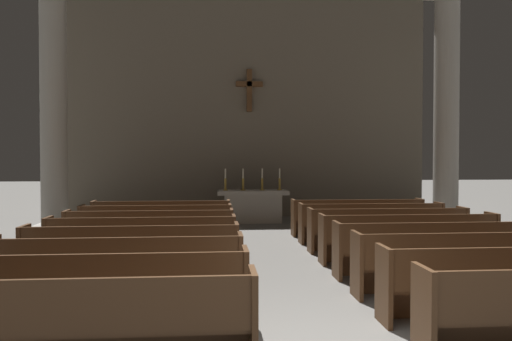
{
  "coord_description": "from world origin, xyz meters",
  "views": [
    {
      "loc": [
        -1.21,
        -4.72,
        2.01
      ],
      "look_at": [
        0.0,
        9.55,
        1.66
      ],
      "focal_mm": 35.03,
      "sensor_mm": 36.0,
      "label": 1
    }
  ],
  "objects_px": {
    "pew_right_row_8": "(357,217)",
    "candlestick_outer_left": "(225,183)",
    "pew_left_row_2": "(99,292)",
    "pew_right_row_7": "(371,223)",
    "pew_left_row_4": "(132,254)",
    "altar": "(253,205)",
    "pew_left_row_7": "(157,225)",
    "candlestick_inner_right": "(262,183)",
    "pew_left_row_3": "(118,269)",
    "pew_left_row_6": "(150,232)",
    "column_left_second": "(54,108)",
    "pew_left_row_5": "(142,242)",
    "pew_right_row_3": "(470,263)",
    "column_right_second": "(446,112)",
    "pew_left_row_8": "(162,219)",
    "candlestick_inner_left": "(243,183)",
    "pew_right_row_5": "(409,238)",
    "pew_right_row_4": "(435,249)",
    "pew_right_row_6": "(388,230)",
    "candlestick_outer_right": "(280,183)",
    "pew_left_row_1": "(71,325)"
  },
  "relations": [
    {
      "from": "altar",
      "to": "pew_left_row_6",
      "type": "bearing_deg",
      "value": -116.29
    },
    {
      "from": "pew_right_row_5",
      "to": "candlestick_inner_left",
      "type": "height_order",
      "value": "candlestick_inner_left"
    },
    {
      "from": "pew_left_row_2",
      "to": "pew_left_row_3",
      "type": "xyz_separation_m",
      "value": [
        0.0,
        1.15,
        0.0
      ]
    },
    {
      "from": "pew_left_row_7",
      "to": "pew_right_row_5",
      "type": "height_order",
      "value": "same"
    },
    {
      "from": "pew_left_row_2",
      "to": "pew_right_row_7",
      "type": "height_order",
      "value": "same"
    },
    {
      "from": "pew_left_row_7",
      "to": "pew_left_row_3",
      "type": "bearing_deg",
      "value": -90.0
    },
    {
      "from": "pew_left_row_5",
      "to": "pew_right_row_7",
      "type": "height_order",
      "value": "same"
    },
    {
      "from": "pew_left_row_6",
      "to": "pew_left_row_8",
      "type": "relative_size",
      "value": 1.0
    },
    {
      "from": "pew_right_row_6",
      "to": "pew_right_row_5",
      "type": "bearing_deg",
      "value": -90.0
    },
    {
      "from": "pew_left_row_3",
      "to": "altar",
      "type": "relative_size",
      "value": 1.56
    },
    {
      "from": "pew_left_row_2",
      "to": "pew_right_row_7",
      "type": "bearing_deg",
      "value": 48.64
    },
    {
      "from": "pew_left_row_3",
      "to": "pew_right_row_7",
      "type": "bearing_deg",
      "value": 42.26
    },
    {
      "from": "pew_right_row_5",
      "to": "pew_right_row_7",
      "type": "bearing_deg",
      "value": 90.0
    },
    {
      "from": "pew_left_row_4",
      "to": "pew_right_row_3",
      "type": "height_order",
      "value": "same"
    },
    {
      "from": "pew_right_row_4",
      "to": "candlestick_outer_right",
      "type": "xyz_separation_m",
      "value": [
        -1.67,
        7.4,
        0.75
      ]
    },
    {
      "from": "pew_left_row_7",
      "to": "pew_left_row_8",
      "type": "relative_size",
      "value": 1.0
    },
    {
      "from": "pew_left_row_7",
      "to": "pew_right_row_7",
      "type": "height_order",
      "value": "same"
    },
    {
      "from": "pew_right_row_5",
      "to": "candlestick_inner_right",
      "type": "height_order",
      "value": "candlestick_inner_right"
    },
    {
      "from": "pew_left_row_5",
      "to": "pew_right_row_7",
      "type": "xyz_separation_m",
      "value": [
        5.05,
        2.29,
        0.0
      ]
    },
    {
      "from": "pew_right_row_8",
      "to": "candlestick_outer_left",
      "type": "distance_m",
      "value": 4.46
    },
    {
      "from": "pew_left_row_3",
      "to": "candlestick_inner_right",
      "type": "height_order",
      "value": "candlestick_inner_right"
    },
    {
      "from": "candlestick_inner_left",
      "to": "pew_right_row_8",
      "type": "bearing_deg",
      "value": -44.91
    },
    {
      "from": "pew_left_row_4",
      "to": "altar",
      "type": "height_order",
      "value": "altar"
    },
    {
      "from": "pew_left_row_4",
      "to": "pew_right_row_8",
      "type": "xyz_separation_m",
      "value": [
        5.05,
        4.59,
        0.0
      ]
    },
    {
      "from": "pew_left_row_6",
      "to": "pew_left_row_7",
      "type": "bearing_deg",
      "value": 90.0
    },
    {
      "from": "pew_right_row_6",
      "to": "candlestick_outer_right",
      "type": "height_order",
      "value": "candlestick_outer_right"
    },
    {
      "from": "pew_left_row_7",
      "to": "candlestick_inner_right",
      "type": "relative_size",
      "value": 5.03
    },
    {
      "from": "pew_left_row_3",
      "to": "column_left_second",
      "type": "xyz_separation_m",
      "value": [
        -3.05,
        7.12,
        2.9
      ]
    },
    {
      "from": "column_left_second",
      "to": "column_right_second",
      "type": "relative_size",
      "value": 1.0
    },
    {
      "from": "pew_right_row_7",
      "to": "altar",
      "type": "xyz_separation_m",
      "value": [
        -2.52,
        3.96,
        0.06
      ]
    },
    {
      "from": "pew_left_row_3",
      "to": "pew_left_row_6",
      "type": "height_order",
      "value": "same"
    },
    {
      "from": "candlestick_outer_right",
      "to": "pew_right_row_4",
      "type": "bearing_deg",
      "value": -77.26
    },
    {
      "from": "pew_left_row_5",
      "to": "pew_right_row_4",
      "type": "height_order",
      "value": "same"
    },
    {
      "from": "pew_right_row_3",
      "to": "pew_right_row_7",
      "type": "distance_m",
      "value": 4.59
    },
    {
      "from": "pew_left_row_7",
      "to": "candlestick_outer_right",
      "type": "bearing_deg",
      "value": 49.58
    },
    {
      "from": "pew_right_row_5",
      "to": "pew_right_row_7",
      "type": "xyz_separation_m",
      "value": [
        0.0,
        2.29,
        0.0
      ]
    },
    {
      "from": "pew_left_row_3",
      "to": "pew_left_row_6",
      "type": "bearing_deg",
      "value": 90.0
    },
    {
      "from": "pew_left_row_8",
      "to": "pew_right_row_3",
      "type": "height_order",
      "value": "same"
    },
    {
      "from": "altar",
      "to": "candlestick_inner_right",
      "type": "bearing_deg",
      "value": 0.0
    },
    {
      "from": "altar",
      "to": "column_right_second",
      "type": "bearing_deg",
      "value": -14.39
    },
    {
      "from": "pew_left_row_8",
      "to": "column_left_second",
      "type": "distance_m",
      "value": 4.43
    },
    {
      "from": "pew_left_row_3",
      "to": "pew_left_row_4",
      "type": "distance_m",
      "value": 1.15
    },
    {
      "from": "pew_right_row_4",
      "to": "pew_right_row_7",
      "type": "bearing_deg",
      "value": 90.0
    },
    {
      "from": "pew_left_row_6",
      "to": "pew_right_row_4",
      "type": "height_order",
      "value": "same"
    },
    {
      "from": "pew_left_row_2",
      "to": "pew_right_row_5",
      "type": "xyz_separation_m",
      "value": [
        5.05,
        3.44,
        0.0
      ]
    },
    {
      "from": "pew_left_row_1",
      "to": "pew_right_row_5",
      "type": "xyz_separation_m",
      "value": [
        5.05,
        4.59,
        0.0
      ]
    },
    {
      "from": "pew_left_row_1",
      "to": "pew_right_row_7",
      "type": "height_order",
      "value": "same"
    },
    {
      "from": "column_left_second",
      "to": "pew_left_row_5",
      "type": "bearing_deg",
      "value": -57.71
    },
    {
      "from": "pew_left_row_2",
      "to": "candlestick_inner_right",
      "type": "bearing_deg",
      "value": 73.76
    },
    {
      "from": "pew_left_row_7",
      "to": "candlestick_outer_left",
      "type": "xyz_separation_m",
      "value": [
        1.67,
        3.96,
        0.75
      ]
    }
  ]
}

